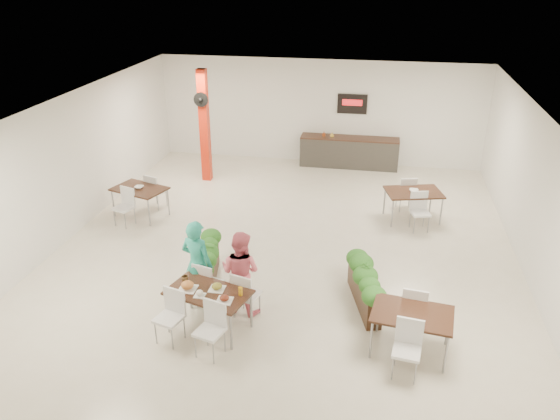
# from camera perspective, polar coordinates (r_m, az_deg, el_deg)

# --- Properties ---
(ground) EXTENTS (12.00, 12.00, 0.00)m
(ground) POSITION_cam_1_polar(r_m,az_deg,el_deg) (12.20, 0.56, -4.10)
(ground) COLOR beige
(ground) RESTS_ON ground
(room_shell) EXTENTS (10.10, 12.10, 3.22)m
(room_shell) POSITION_cam_1_polar(r_m,az_deg,el_deg) (11.37, 0.60, 4.80)
(room_shell) COLOR white
(room_shell) RESTS_ON ground
(red_column) EXTENTS (0.40, 0.41, 3.20)m
(red_column) POSITION_cam_1_polar(r_m,az_deg,el_deg) (15.70, -7.91, 8.80)
(red_column) COLOR red
(red_column) RESTS_ON ground
(service_counter) EXTENTS (3.00, 0.64, 2.20)m
(service_counter) POSITION_cam_1_polar(r_m,az_deg,el_deg) (17.08, 7.23, 6.10)
(service_counter) COLOR #312E2B
(service_counter) RESTS_ON ground
(main_table) EXTENTS (1.62, 1.89, 0.92)m
(main_table) POSITION_cam_1_polar(r_m,az_deg,el_deg) (9.50, -7.54, -9.01)
(main_table) COLOR black
(main_table) RESTS_ON ground
(diner_man) EXTENTS (0.72, 0.57, 1.73)m
(diner_man) POSITION_cam_1_polar(r_m,az_deg,el_deg) (10.02, -8.62, -5.63)
(diner_man) COLOR teal
(diner_man) RESTS_ON ground
(diner_woman) EXTENTS (0.91, 0.79, 1.59)m
(diner_woman) POSITION_cam_1_polar(r_m,az_deg,el_deg) (9.84, -4.15, -6.47)
(diner_woman) COLOR #F36C82
(diner_woman) RESTS_ON ground
(planter_left) EXTENTS (0.64, 1.67, 0.87)m
(planter_left) POSITION_cam_1_polar(r_m,az_deg,el_deg) (10.90, -7.53, -5.19)
(planter_left) COLOR black
(planter_left) RESTS_ON ground
(planter_right) EXTENTS (0.76, 1.67, 0.89)m
(planter_right) POSITION_cam_1_polar(r_m,az_deg,el_deg) (10.23, 8.86, -7.48)
(planter_right) COLOR black
(planter_right) RESTS_ON ground
(side_table_a) EXTENTS (1.47, 1.67, 0.92)m
(side_table_a) POSITION_cam_1_polar(r_m,az_deg,el_deg) (13.95, -14.44, 1.79)
(side_table_a) COLOR black
(side_table_a) RESTS_ON ground
(side_table_b) EXTENTS (1.50, 1.67, 0.92)m
(side_table_b) POSITION_cam_1_polar(r_m,az_deg,el_deg) (13.70, 13.76, 1.47)
(side_table_b) COLOR black
(side_table_b) RESTS_ON ground
(side_table_c) EXTENTS (1.37, 1.66, 0.92)m
(side_table_c) POSITION_cam_1_polar(r_m,az_deg,el_deg) (9.16, 13.61, -11.03)
(side_table_c) COLOR black
(side_table_c) RESTS_ON ground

